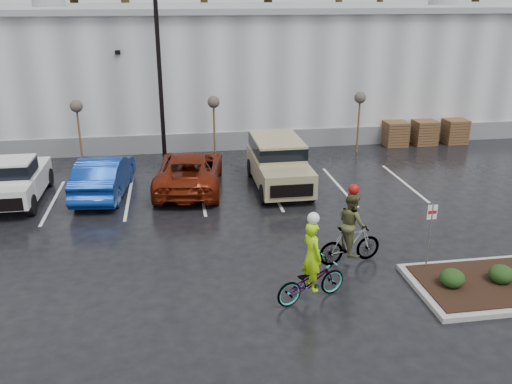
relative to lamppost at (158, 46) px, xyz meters
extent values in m
plane|color=black|center=(4.00, -12.00, -5.69)|extent=(120.00, 120.00, 0.00)
cube|color=#A5A7AA|center=(4.00, 10.00, -2.19)|extent=(60.00, 15.00, 7.00)
cube|color=slate|center=(4.00, 2.45, -5.19)|extent=(60.00, 0.12, 1.00)
cube|color=#999B9E|center=(4.00, 10.00, 1.36)|extent=(60.50, 15.50, 0.30)
cube|color=#253817|center=(4.00, 33.00, -2.69)|extent=(80.00, 25.00, 6.00)
cylinder|color=black|center=(0.00, 0.00, -1.19)|extent=(0.20, 0.20, 9.00)
cylinder|color=brown|center=(-4.00, 1.00, -4.29)|extent=(0.10, 0.10, 2.80)
sphere|color=#453F37|center=(-4.00, 1.00, -2.79)|extent=(0.60, 0.60, 0.60)
cylinder|color=brown|center=(2.50, 1.00, -4.29)|extent=(0.10, 0.10, 2.80)
sphere|color=#453F37|center=(2.50, 1.00, -2.79)|extent=(0.60, 0.60, 0.60)
cylinder|color=brown|center=(10.00, 1.00, -4.29)|extent=(0.10, 0.10, 2.80)
sphere|color=#453F37|center=(10.00, 1.00, -2.79)|extent=(0.60, 0.60, 0.60)
cube|color=brown|center=(12.50, 2.00, -5.01)|extent=(1.20, 1.20, 1.35)
cube|color=brown|center=(14.20, 2.00, -5.01)|extent=(1.20, 1.20, 1.35)
cube|color=brown|center=(16.00, 2.00, -5.01)|extent=(1.20, 1.20, 1.35)
ellipsoid|color=black|center=(8.00, -13.00, -5.27)|extent=(0.70, 0.70, 0.52)
ellipsoid|color=black|center=(9.50, -13.00, -5.27)|extent=(0.70, 0.70, 0.52)
cylinder|color=gray|center=(7.80, -11.80, -4.59)|extent=(0.05, 0.05, 2.20)
cube|color=white|center=(7.80, -11.80, -3.74)|extent=(0.30, 0.02, 0.45)
cube|color=red|center=(7.80, -11.81, -3.74)|extent=(0.26, 0.02, 0.10)
imported|color=navy|center=(-2.48, -3.37, -4.85)|extent=(2.29, 5.24, 1.67)
imported|color=#651A08|center=(1.07, -3.19, -4.89)|extent=(3.34, 6.04, 1.60)
imported|color=#3F3F44|center=(3.95, -12.80, -5.12)|extent=(2.27, 1.42, 1.12)
imported|color=#9ADD0C|center=(3.95, -12.80, -4.35)|extent=(0.68, 0.83, 1.96)
sphere|color=silver|center=(3.95, -12.80, -3.25)|extent=(0.32, 0.32, 0.32)
imported|color=#3F3F44|center=(5.69, -10.88, -5.06)|extent=(2.08, 0.93, 1.25)
imported|color=#494C28|center=(5.69, -10.88, -4.35)|extent=(0.68, 1.04, 1.97)
sphere|color=#990C0C|center=(5.69, -10.88, -3.24)|extent=(0.33, 0.33, 0.33)
camera|label=1|loc=(0.44, -25.41, 2.31)|focal=38.00mm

